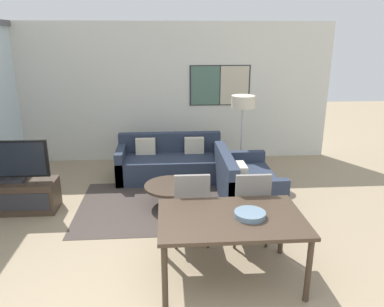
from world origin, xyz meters
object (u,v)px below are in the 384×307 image
(dining_chair_centre, at_px, (250,205))
(dining_chair_left, at_px, (191,206))
(coffee_table, at_px, (171,190))
(fruit_bowl, at_px, (249,214))
(sofa_side, at_px, (242,184))
(television, at_px, (9,162))
(sofa_main, at_px, (170,163))
(tv_console, at_px, (14,196))
(dining_table, at_px, (230,223))
(floor_lamp, at_px, (243,106))

(dining_chair_centre, bearing_deg, dining_chair_left, 176.40)
(coffee_table, relative_size, fruit_bowl, 2.57)
(sofa_side, relative_size, dining_chair_left, 1.54)
(television, height_order, sofa_side, television)
(dining_chair_left, bearing_deg, fruit_bowl, -53.62)
(sofa_main, xyz_separation_m, dining_chair_centre, (0.95, -2.43, 0.26))
(television, bearing_deg, sofa_main, 28.31)
(tv_console, bearing_deg, sofa_side, 2.45)
(coffee_table, distance_m, fruit_bowl, 2.10)
(television, bearing_deg, dining_table, -32.21)
(television, distance_m, dining_table, 3.47)
(sofa_main, bearing_deg, dining_table, -79.33)
(sofa_side, distance_m, floor_lamp, 1.54)
(television, distance_m, sofa_main, 2.72)
(sofa_main, distance_m, dining_table, 3.19)
(sofa_side, relative_size, dining_table, 0.98)
(floor_lamp, bearing_deg, sofa_main, 179.74)
(dining_table, height_order, fruit_bowl, fruit_bowl)
(fruit_bowl, bearing_deg, dining_chair_centre, 76.34)
(fruit_bowl, relative_size, floor_lamp, 0.22)
(sofa_main, xyz_separation_m, fruit_bowl, (0.78, -3.14, 0.50))
(dining_table, distance_m, dining_chair_left, 0.82)
(dining_chair_centre, distance_m, fruit_bowl, 0.77)
(dining_table, bearing_deg, fruit_bowl, -6.93)
(television, xyz_separation_m, fruit_bowl, (3.13, -1.87, -0.01))
(dining_table, relative_size, floor_lamp, 1.01)
(sofa_main, bearing_deg, dining_chair_centre, -68.69)
(fruit_bowl, bearing_deg, dining_chair_left, 126.38)
(sofa_side, bearing_deg, dining_table, 164.67)
(television, bearing_deg, dining_chair_left, -23.55)
(sofa_main, xyz_separation_m, dining_chair_left, (0.22, -2.39, 0.26))
(sofa_main, distance_m, dining_chair_centre, 2.62)
(tv_console, xyz_separation_m, sofa_main, (2.35, 1.27, 0.03))
(dining_chair_left, xyz_separation_m, fruit_bowl, (0.55, -0.75, 0.24))
(sofa_side, xyz_separation_m, coffee_table, (-1.13, -0.13, -0.01))
(sofa_main, bearing_deg, television, -151.69)
(sofa_main, xyz_separation_m, floor_lamp, (1.32, -0.01, 1.05))
(television, xyz_separation_m, dining_chair_left, (2.57, -1.12, -0.26))
(sofa_main, distance_m, dining_chair_left, 2.41)
(television, relative_size, dining_table, 0.73)
(tv_console, relative_size, sofa_main, 0.65)
(sofa_side, relative_size, coffee_table, 1.78)
(sofa_side, relative_size, floor_lamp, 0.99)
(coffee_table, height_order, dining_chair_left, dining_chair_left)
(sofa_main, distance_m, coffee_table, 1.25)
(sofa_side, distance_m, dining_chair_centre, 1.35)
(sofa_main, height_order, dining_chair_centre, dining_chair_centre)
(television, bearing_deg, tv_console, -90.00)
(sofa_side, height_order, coffee_table, sofa_side)
(dining_chair_left, bearing_deg, sofa_main, 95.37)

